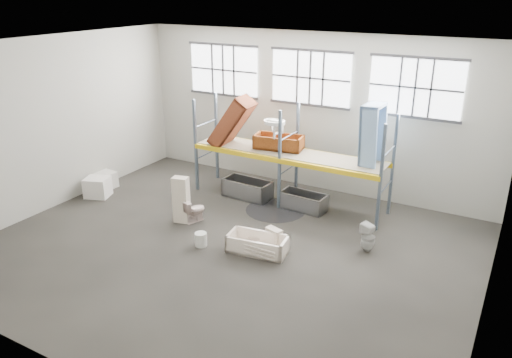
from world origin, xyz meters
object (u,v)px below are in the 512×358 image
Objects in this scene: toilet_beige at (194,210)px; toilet_white at (368,237)px; steel_tub_left at (247,189)px; bucket at (201,239)px; bathtub_beige at (258,244)px; carton_near at (98,187)px; cistern_tall at (181,200)px; blue_tub_upright at (373,136)px; rust_tub_flat at (279,142)px; steel_tub_right at (303,201)px.

toilet_beige is 0.89× the size of toilet_white.
steel_tub_left is 3.41m from bucket.
toilet_white is 0.50× the size of steel_tub_left.
carton_near reaches higher than bathtub_beige.
cistern_tall is 0.88× the size of steel_tub_left.
steel_tub_left reaches higher than bathtub_beige.
bathtub_beige is 3.53m from steel_tub_left.
blue_tub_upright reaches higher than carton_near.
toilet_white is (5.11, 0.93, -0.29)m from cistern_tall.
blue_tub_upright reaches higher than steel_tub_left.
rust_tub_flat is at bearing 100.94° from bathtub_beige.
steel_tub_left is 4.30m from blue_tub_upright.
cistern_tall reaches higher than bucket.
steel_tub_left is (0.71, 2.45, -0.39)m from cistern_tall.
steel_tub_left is (-2.00, 2.91, 0.06)m from bathtub_beige.
blue_tub_upright is at bearing 55.97° from bathtub_beige.
bathtub_beige is 3.92m from rust_tub_flat.
bucket is at bearing -50.73° from toilet_white.
bathtub_beige is at bearing -174.77° from toilet_beige.
steel_tub_right is 2.83m from blue_tub_upright.
bucket is (-1.42, -0.45, -0.04)m from bathtub_beige.
toilet_white is at bearing 25.76° from bucket.
toilet_white is 0.43× the size of blue_tub_upright.
toilet_white reaches higher than toilet_beige.
bathtub_beige is 1.02× the size of rust_tub_flat.
bucket is (1.01, -1.10, -0.16)m from toilet_beige.
bucket is at bearing -111.68° from steel_tub_right.
cistern_tall is 3.50m from rust_tub_flat.
carton_near is at bearing 167.30° from bucket.
cistern_tall is at bearing -66.17° from toilet_white.
steel_tub_right is (2.64, 2.48, -0.42)m from cistern_tall.
cistern_tall reaches higher than bathtub_beige.
rust_tub_flat reaches higher than bathtub_beige.
steel_tub_left is 1.93m from steel_tub_right.
bathtub_beige is 4.14× the size of bucket.
bathtub_beige is at bearing -55.50° from steel_tub_left.
carton_near is at bearing -151.03° from rust_tub_flat.
rust_tub_flat is at bearing -94.80° from toilet_beige.
rust_tub_flat reaches higher than bucket.
rust_tub_flat is (-1.08, 0.45, 1.57)m from steel_tub_right.
steel_tub_right is (2.36, 2.29, -0.09)m from toilet_beige.
toilet_white reaches higher than carton_near.
toilet_beige is 0.46× the size of rust_tub_flat.
bathtub_beige is 2.52m from toilet_beige.
carton_near is (-6.16, 0.62, 0.09)m from bathtub_beige.
bucket is 4.86m from carton_near.
steel_tub_right is (1.93, 0.03, -0.03)m from steel_tub_left.
steel_tub_left is at bearing -150.43° from rust_tub_flat.
toilet_beige is at bearing 157.10° from bathtub_beige.
bucket is (-0.26, -3.84, -1.64)m from rust_tub_flat.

